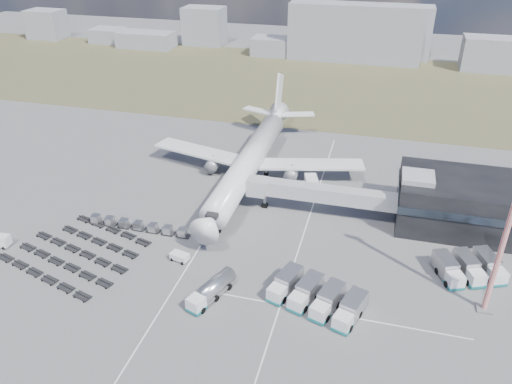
# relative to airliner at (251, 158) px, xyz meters

# --- Properties ---
(ground) EXTENTS (420.00, 420.00, 0.00)m
(ground) POSITION_rel_airliner_xyz_m (0.00, -32.38, -5.29)
(ground) COLOR #565659
(ground) RESTS_ON ground
(grass_strip) EXTENTS (420.00, 90.00, 0.01)m
(grass_strip) POSITION_rel_airliner_xyz_m (0.00, 77.62, -5.29)
(grass_strip) COLOR #4C462D
(grass_strip) RESTS_ON ground
(lane_markings) EXTENTS (47.12, 110.00, 0.01)m
(lane_markings) POSITION_rel_airliner_xyz_m (9.77, -29.38, -5.29)
(lane_markings) COLOR silver
(lane_markings) RESTS_ON ground
(terminal) EXTENTS (30.40, 16.40, 11.00)m
(terminal) POSITION_rel_airliner_xyz_m (47.77, -8.41, -0.04)
(terminal) COLOR black
(terminal) RESTS_ON ground
(jet_bridge) EXTENTS (30.30, 3.80, 7.05)m
(jet_bridge) POSITION_rel_airliner_xyz_m (15.90, -11.95, -0.24)
(jet_bridge) COLOR #939399
(jet_bridge) RESTS_ON ground
(airliner) EXTENTS (51.59, 64.53, 17.62)m
(airliner) POSITION_rel_airliner_xyz_m (0.00, 0.00, 0.00)
(airliner) COLOR silver
(airliner) RESTS_ON ground
(skyline) EXTENTS (288.20, 24.91, 22.66)m
(skyline) POSITION_rel_airliner_xyz_m (18.82, 116.80, 3.57)
(skyline) COLOR gray
(skyline) RESTS_ON ground
(fuel_tanker) EXTENTS (5.73, 10.14, 3.20)m
(fuel_tanker) POSITION_rel_airliner_xyz_m (4.84, -41.69, -3.69)
(fuel_tanker) COLOR silver
(fuel_tanker) RESTS_ON ground
(pushback_tug) EXTENTS (3.62, 2.54, 1.48)m
(pushback_tug) POSITION_rel_airliner_xyz_m (-4.00, -33.71, -4.55)
(pushback_tug) COLOR silver
(pushback_tug) RESTS_ON ground
(catering_truck) EXTENTS (4.59, 7.27, 3.10)m
(catering_truck) POSITION_rel_airliner_xyz_m (14.73, -3.21, -3.70)
(catering_truck) COLOR silver
(catering_truck) RESTS_ON ground
(service_trucks_near) EXTENTS (15.88, 11.84, 3.14)m
(service_trucks_near) POSITION_rel_airliner_xyz_m (21.45, -38.95, -3.58)
(service_trucks_near) COLOR silver
(service_trucks_near) RESTS_ON ground
(service_trucks_far) EXTENTS (12.33, 10.97, 3.10)m
(service_trucks_far) POSITION_rel_airliner_xyz_m (45.44, -24.92, -3.61)
(service_trucks_far) COLOR silver
(service_trucks_far) RESTS_ON ground
(uld_row) EXTENTS (21.25, 1.67, 1.65)m
(uld_row) POSITION_rel_airliner_xyz_m (-15.66, -26.61, -4.31)
(uld_row) COLOR black
(uld_row) RESTS_ON ground
(baggage_dollies) EXTENTS (26.00, 23.50, 0.71)m
(baggage_dollies) POSITION_rel_airliner_xyz_m (-22.77, -36.73, -4.93)
(baggage_dollies) COLOR black
(baggage_dollies) RESTS_ON ground
(floodlight_mast) EXTENTS (2.83, 2.29, 29.69)m
(floodlight_mast) POSITION_rel_airliner_xyz_m (47.18, -33.14, 9.59)
(floodlight_mast) COLOR red
(floodlight_mast) RESTS_ON ground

